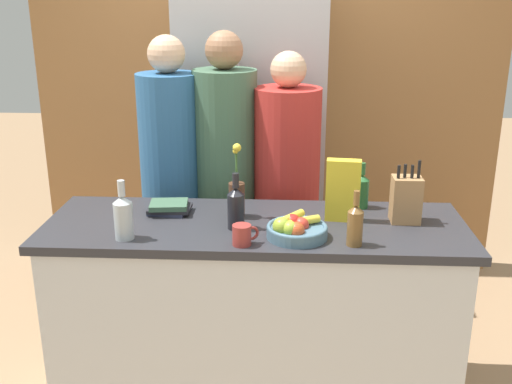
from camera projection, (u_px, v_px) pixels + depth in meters
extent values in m
cube|color=silver|center=(255.00, 314.00, 2.84)|extent=(1.82, 0.62, 0.85)
cube|color=#2D2D33|center=(255.00, 227.00, 2.70)|extent=(1.90, 0.64, 0.04)
cube|color=#9E6B3D|center=(268.00, 83.00, 4.00)|extent=(3.10, 0.12, 2.60)
cube|color=#B7B7BC|center=(253.00, 145.00, 3.77)|extent=(0.87, 0.60, 1.92)
cylinder|color=#B7B7BC|center=(238.00, 142.00, 3.44)|extent=(0.02, 0.02, 1.06)
cylinder|color=slate|center=(297.00, 232.00, 2.53)|extent=(0.26, 0.26, 0.05)
torus|color=slate|center=(297.00, 227.00, 2.52)|extent=(0.26, 0.26, 0.02)
sphere|color=#99B233|center=(290.00, 229.00, 2.47)|extent=(0.07, 0.07, 0.07)
sphere|color=#C64C23|center=(296.00, 231.00, 2.47)|extent=(0.07, 0.07, 0.07)
sphere|color=#99B233|center=(282.00, 226.00, 2.48)|extent=(0.08, 0.08, 0.08)
sphere|color=red|center=(301.00, 225.00, 2.52)|extent=(0.07, 0.07, 0.07)
sphere|color=red|center=(292.00, 223.00, 2.53)|extent=(0.08, 0.08, 0.08)
cylinder|color=yellow|center=(303.00, 221.00, 2.53)|extent=(0.15, 0.10, 0.03)
cylinder|color=yellow|center=(291.00, 218.00, 2.53)|extent=(0.12, 0.15, 0.03)
cube|color=#A87A4C|center=(406.00, 200.00, 2.68)|extent=(0.13, 0.11, 0.21)
cylinder|color=black|center=(399.00, 173.00, 2.62)|extent=(0.01, 0.01, 0.07)
cylinder|color=black|center=(405.00, 172.00, 2.63)|extent=(0.01, 0.01, 0.07)
cylinder|color=black|center=(412.00, 173.00, 2.63)|extent=(0.01, 0.01, 0.07)
cylinder|color=black|center=(419.00, 170.00, 2.63)|extent=(0.01, 0.01, 0.09)
cylinder|color=#4C2D1E|center=(237.00, 200.00, 2.75)|extent=(0.07, 0.07, 0.16)
cylinder|color=#477538|center=(237.00, 166.00, 2.69)|extent=(0.01, 0.01, 0.17)
sphere|color=gold|center=(237.00, 148.00, 2.67)|extent=(0.04, 0.04, 0.04)
cylinder|color=#477538|center=(237.00, 166.00, 2.70)|extent=(0.01, 0.01, 0.16)
sphere|color=gold|center=(236.00, 148.00, 2.67)|extent=(0.03, 0.03, 0.03)
cylinder|color=#477538|center=(236.00, 167.00, 2.70)|extent=(0.01, 0.01, 0.15)
sphere|color=gold|center=(235.00, 151.00, 2.68)|extent=(0.02, 0.02, 0.02)
cylinder|color=#477538|center=(237.00, 166.00, 2.69)|extent=(0.02, 0.01, 0.17)
sphere|color=gold|center=(236.00, 148.00, 2.66)|extent=(0.03, 0.03, 0.03)
cube|color=yellow|center=(343.00, 190.00, 2.68)|extent=(0.16, 0.08, 0.28)
cylinder|color=#99332D|center=(242.00, 235.00, 2.45)|extent=(0.08, 0.08, 0.09)
torus|color=#99332D|center=(252.00, 233.00, 2.46)|extent=(0.06, 0.04, 0.06)
cube|color=#2D334C|center=(168.00, 212.00, 2.81)|extent=(0.18, 0.13, 0.02)
cube|color=#232328|center=(170.00, 208.00, 2.81)|extent=(0.20, 0.14, 0.02)
cube|color=#3D6047|center=(169.00, 205.00, 2.80)|extent=(0.19, 0.16, 0.02)
cylinder|color=#286633|center=(361.00, 194.00, 2.87)|extent=(0.07, 0.07, 0.14)
cone|color=#286633|center=(362.00, 177.00, 2.84)|extent=(0.07, 0.07, 0.03)
cylinder|color=#286633|center=(363.00, 169.00, 2.83)|extent=(0.03, 0.03, 0.06)
cylinder|color=#B2BCC1|center=(124.00, 221.00, 2.50)|extent=(0.08, 0.08, 0.16)
cone|color=#B2BCC1|center=(122.00, 199.00, 2.47)|extent=(0.08, 0.08, 0.03)
cylinder|color=#B2BCC1|center=(121.00, 188.00, 2.45)|extent=(0.03, 0.03, 0.07)
cylinder|color=black|center=(236.00, 211.00, 2.61)|extent=(0.07, 0.07, 0.16)
cone|color=black|center=(236.00, 191.00, 2.58)|extent=(0.07, 0.07, 0.03)
cylinder|color=black|center=(236.00, 181.00, 2.56)|extent=(0.03, 0.03, 0.07)
cylinder|color=brown|center=(355.00, 229.00, 2.43)|extent=(0.07, 0.07, 0.15)
cone|color=brown|center=(356.00, 209.00, 2.41)|extent=(0.07, 0.07, 0.03)
cylinder|color=brown|center=(357.00, 198.00, 2.39)|extent=(0.02, 0.02, 0.06)
cube|color=#383842|center=(176.00, 263.00, 3.42)|extent=(0.30, 0.24, 0.81)
cylinder|color=#2D6093|center=(170.00, 137.00, 3.19)|extent=(0.33, 0.33, 0.67)
sphere|color=#DBAD89|center=(166.00, 54.00, 3.05)|extent=(0.20, 0.20, 0.20)
cube|color=#383842|center=(228.00, 262.00, 3.42)|extent=(0.30, 0.23, 0.82)
cylinder|color=#42664C|center=(225.00, 134.00, 3.18)|extent=(0.34, 0.34, 0.68)
sphere|color=#996B4C|center=(224.00, 50.00, 3.05)|extent=(0.20, 0.20, 0.20)
cube|color=#383842|center=(285.00, 269.00, 3.39)|extent=(0.29, 0.20, 0.77)
cylinder|color=red|center=(287.00, 148.00, 3.17)|extent=(0.35, 0.35, 0.64)
sphere|color=#DBAD89|center=(288.00, 69.00, 3.03)|extent=(0.19, 0.19, 0.19)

